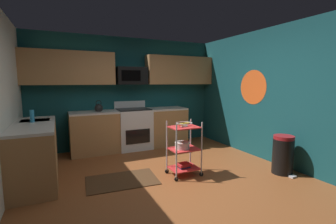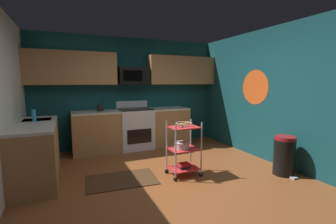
{
  "view_description": "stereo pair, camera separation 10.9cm",
  "coord_description": "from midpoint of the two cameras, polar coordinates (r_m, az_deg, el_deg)",
  "views": [
    {
      "loc": [
        -1.54,
        -3.18,
        1.57
      ],
      "look_at": [
        0.17,
        0.45,
        1.05
      ],
      "focal_mm": 25.27,
      "sensor_mm": 36.0,
      "label": 1
    },
    {
      "loc": [
        -1.44,
        -3.23,
        1.57
      ],
      "look_at": [
        0.17,
        0.45,
        1.05
      ],
      "focal_mm": 25.27,
      "sensor_mm": 36.0,
      "label": 2
    }
  ],
  "objects": [
    {
      "name": "floor",
      "position": [
        3.87,
        1.28,
        -16.86
      ],
      "size": [
        4.4,
        4.8,
        0.04
      ],
      "primitive_type": "cube",
      "color": "brown",
      "rests_on": "ground"
    },
    {
      "name": "wall_back",
      "position": [
        5.83,
        -8.78,
        4.63
      ],
      "size": [
        4.52,
        0.06,
        2.6
      ],
      "primitive_type": "cube",
      "color": "#14474C",
      "rests_on": "ground"
    },
    {
      "name": "wall_right",
      "position": [
        4.91,
        25.7,
        3.5
      ],
      "size": [
        0.06,
        4.8,
        2.6
      ],
      "primitive_type": "cube",
      "color": "#14474C",
      "rests_on": "ground"
    },
    {
      "name": "wall_flower_decal",
      "position": [
        5.28,
        20.79,
        5.6
      ],
      "size": [
        0.0,
        0.72,
        0.72
      ],
      "primitive_type": "cylinder",
      "rotation": [
        0.0,
        1.57,
        0.0
      ],
      "color": "#E5591E"
    },
    {
      "name": "counter_run",
      "position": [
        5.05,
        -14.48,
        -5.51
      ],
      "size": [
        3.55,
        2.26,
        0.92
      ],
      "color": "#B27F4C",
      "rests_on": "ground"
    },
    {
      "name": "oven_range",
      "position": [
        5.63,
        -7.3,
        -3.87
      ],
      "size": [
        0.76,
        0.65,
        1.1
      ],
      "color": "white",
      "rests_on": "ground"
    },
    {
      "name": "upper_cabinets",
      "position": [
        5.64,
        -8.48,
        10.14
      ],
      "size": [
        4.4,
        0.33,
        0.7
      ],
      "color": "#B27F4C"
    },
    {
      "name": "microwave",
      "position": [
        5.63,
        -7.82,
        8.63
      ],
      "size": [
        0.7,
        0.39,
        0.4
      ],
      "color": "black"
    },
    {
      "name": "rolling_cart",
      "position": [
        4.0,
        4.59,
        -8.88
      ],
      "size": [
        0.54,
        0.38,
        0.91
      ],
      "color": "silver",
      "rests_on": "ground"
    },
    {
      "name": "fruit_bowl",
      "position": [
        3.9,
        4.65,
        -2.88
      ],
      "size": [
        0.27,
        0.27,
        0.07
      ],
      "color": "silver",
      "rests_on": "rolling_cart"
    },
    {
      "name": "mixing_bowl_large",
      "position": [
        3.97,
        4.18,
        -8.0
      ],
      "size": [
        0.25,
        0.25,
        0.11
      ],
      "color": "silver",
      "rests_on": "rolling_cart"
    },
    {
      "name": "book_stack",
      "position": [
        4.09,
        4.55,
        -12.73
      ],
      "size": [
        0.23,
        0.19,
        0.07
      ],
      "color": "#1E4C8C",
      "rests_on": "rolling_cart"
    },
    {
      "name": "kettle",
      "position": [
        5.39,
        -15.37,
        1.0
      ],
      "size": [
        0.21,
        0.18,
        0.26
      ],
      "color": "black",
      "rests_on": "counter_run"
    },
    {
      "name": "dish_soap_bottle",
      "position": [
        4.38,
        -29.03,
        -0.76
      ],
      "size": [
        0.06,
        0.06,
        0.2
      ],
      "primitive_type": "cylinder",
      "color": "#2D8CBF",
      "rests_on": "counter_run"
    },
    {
      "name": "trash_can",
      "position": [
        4.52,
        26.86,
        -9.38
      ],
      "size": [
        0.34,
        0.42,
        0.66
      ],
      "color": "black",
      "rests_on": "ground"
    },
    {
      "name": "floor_rug",
      "position": [
        3.99,
        -10.35,
        -15.8
      ],
      "size": [
        1.15,
        0.78,
        0.01
      ],
      "primitive_type": "cube",
      "rotation": [
        0.0,
        0.0,
        -0.08
      ],
      "color": "#472D19",
      "rests_on": "ground"
    }
  ]
}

